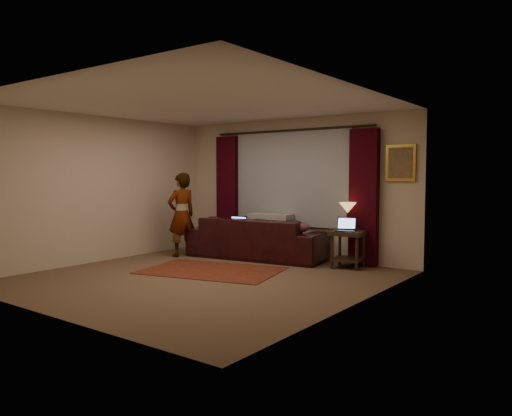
{
  "coord_description": "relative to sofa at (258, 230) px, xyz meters",
  "views": [
    {
      "loc": [
        5.05,
        -5.49,
        1.57
      ],
      "look_at": [
        0.1,
        1.2,
        1.0
      ],
      "focal_mm": 35.0,
      "sensor_mm": 36.0,
      "label": 1
    }
  ],
  "objects": [
    {
      "name": "floor",
      "position": [
        0.42,
        -1.96,
        -0.53
      ],
      "size": [
        5.0,
        5.0,
        0.01
      ],
      "primitive_type": "cube",
      "color": "brown",
      "rests_on": "ground"
    },
    {
      "name": "ceiling",
      "position": [
        0.42,
        -1.96,
        2.07
      ],
      "size": [
        5.0,
        5.0,
        0.02
      ],
      "primitive_type": "cube",
      "color": "silver",
      "rests_on": "ground"
    },
    {
      "name": "wall_back",
      "position": [
        0.42,
        0.54,
        0.77
      ],
      "size": [
        5.0,
        0.02,
        2.6
      ],
      "primitive_type": "cube",
      "color": "beige",
      "rests_on": "ground"
    },
    {
      "name": "wall_front",
      "position": [
        0.42,
        -4.46,
        0.77
      ],
      "size": [
        5.0,
        0.02,
        2.6
      ],
      "primitive_type": "cube",
      "color": "beige",
      "rests_on": "ground"
    },
    {
      "name": "wall_left",
      "position": [
        -2.08,
        -1.96,
        0.77
      ],
      "size": [
        0.02,
        5.0,
        2.6
      ],
      "primitive_type": "cube",
      "color": "beige",
      "rests_on": "ground"
    },
    {
      "name": "wall_right",
      "position": [
        2.92,
        -1.96,
        0.77
      ],
      "size": [
        0.02,
        5.0,
        2.6
      ],
      "primitive_type": "cube",
      "color": "beige",
      "rests_on": "ground"
    },
    {
      "name": "sheer_curtain",
      "position": [
        0.42,
        0.48,
        0.97
      ],
      "size": [
        2.5,
        0.05,
        1.8
      ],
      "primitive_type": "cube",
      "color": "#929399",
      "rests_on": "wall_back"
    },
    {
      "name": "drape_left",
      "position": [
        -1.08,
        0.43,
        0.65
      ],
      "size": [
        0.5,
        0.14,
        2.3
      ],
      "primitive_type": "cube",
      "color": "black",
      "rests_on": "floor"
    },
    {
      "name": "drape_right",
      "position": [
        1.92,
        0.43,
        0.65
      ],
      "size": [
        0.5,
        0.14,
        2.3
      ],
      "primitive_type": "cube",
      "color": "black",
      "rests_on": "floor"
    },
    {
      "name": "curtain_rod",
      "position": [
        0.42,
        0.43,
        1.85
      ],
      "size": [
        0.04,
        0.04,
        3.4
      ],
      "primitive_type": "cylinder",
      "color": "black",
      "rests_on": "wall_back"
    },
    {
      "name": "picture_frame",
      "position": [
        2.52,
        0.51,
        1.22
      ],
      "size": [
        0.5,
        0.04,
        0.6
      ],
      "primitive_type": "cube",
      "color": "#B38C33",
      "rests_on": "wall_back"
    },
    {
      "name": "sofa",
      "position": [
        0.0,
        0.0,
        0.0
      ],
      "size": [
        2.74,
        1.48,
        1.05
      ],
      "primitive_type": "imported",
      "rotation": [
        0.0,
        0.0,
        3.28
      ],
      "color": "black",
      "rests_on": "floor"
    },
    {
      "name": "throw_blanket",
      "position": [
        0.12,
        0.24,
        0.52
      ],
      "size": [
        0.86,
        0.4,
        0.1
      ],
      "primitive_type": "cube",
      "rotation": [
        0.0,
        0.0,
        0.08
      ],
      "color": "#9F9F97",
      "rests_on": "sofa"
    },
    {
      "name": "clothing_pile",
      "position": [
        0.85,
        -0.01,
        0.11
      ],
      "size": [
        0.62,
        0.57,
        0.21
      ],
      "primitive_type": "ellipsoid",
      "rotation": [
        0.0,
        0.0,
        0.49
      ],
      "color": "#773A50",
      "rests_on": "sofa"
    },
    {
      "name": "laptop_sofa",
      "position": [
        -0.34,
        -0.25,
        0.12
      ],
      "size": [
        0.39,
        0.42,
        0.25
      ],
      "primitive_type": null,
      "rotation": [
        0.0,
        0.0,
        0.15
      ],
      "color": "black",
      "rests_on": "sofa"
    },
    {
      "name": "area_rug",
      "position": [
        0.13,
        -1.45,
        -0.52
      ],
      "size": [
        2.45,
        1.92,
        0.01
      ],
      "primitive_type": "cube",
      "rotation": [
        0.0,
        0.0,
        0.24
      ],
      "color": "maroon",
      "rests_on": "floor"
    },
    {
      "name": "end_table",
      "position": [
        1.8,
        0.1,
        -0.21
      ],
      "size": [
        0.62,
        0.62,
        0.63
      ],
      "primitive_type": "cube",
      "rotation": [
        0.0,
        0.0,
        0.16
      ],
      "color": "black",
      "rests_on": "floor"
    },
    {
      "name": "tiffany_lamp",
      "position": [
        1.73,
        0.21,
        0.33
      ],
      "size": [
        0.3,
        0.3,
        0.46
      ],
      "primitive_type": null,
      "rotation": [
        0.0,
        0.0,
        0.04
      ],
      "color": "olive",
      "rests_on": "end_table"
    },
    {
      "name": "laptop_table",
      "position": [
        1.81,
        -0.01,
        0.22
      ],
      "size": [
        0.4,
        0.42,
        0.23
      ],
      "primitive_type": null,
      "rotation": [
        0.0,
        0.0,
        0.3
      ],
      "color": "black",
      "rests_on": "end_table"
    },
    {
      "name": "person",
      "position": [
        -1.28,
        -0.71,
        0.27
      ],
      "size": [
        0.56,
        0.56,
        1.59
      ],
      "primitive_type": "imported",
      "rotation": [
        0.0,
        0.0,
        -1.8
      ],
      "color": "#9F9F97",
      "rests_on": "floor"
    }
  ]
}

